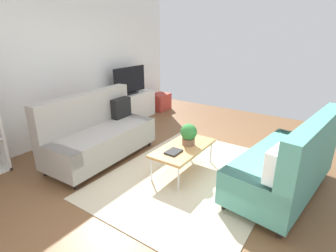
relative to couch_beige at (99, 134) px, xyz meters
The scene contains 14 objects.
ground_plane 1.57m from the couch_beige, 79.09° to the right, with size 7.68×7.68×0.00m, color brown.
wall_far 1.69m from the couch_beige, 77.81° to the left, with size 6.40×0.12×2.90m, color white.
area_rug 1.71m from the couch_beige, 78.17° to the right, with size 2.90×2.20×0.01m, color beige.
couch_beige is the anchor object (origin of this frame).
couch_green 2.92m from the couch_beige, 76.87° to the right, with size 2.00×1.09×1.10m.
coffee_table 1.47m from the couch_beige, 74.67° to the right, with size 1.10×0.56×0.42m.
tv_console 2.11m from the couch_beige, 27.77° to the left, with size 1.40×0.44×0.64m, color silver.
tv 2.16m from the couch_beige, 27.28° to the left, with size 1.00×0.20×0.64m.
storage_trunk 3.10m from the couch_beige, 16.55° to the left, with size 0.52×0.40×0.44m, color #B2382D.
potted_plant 1.53m from the couch_beige, 70.80° to the right, with size 0.25×0.25×0.33m.
table_book_0 1.42m from the couch_beige, 84.61° to the right, with size 0.24×0.18×0.03m, color #262626.
vase_0 1.67m from the couch_beige, 38.79° to the left, with size 0.09×0.09×0.18m, color #4C72B2.
vase_1 1.79m from the couch_beige, 35.71° to the left, with size 0.12×0.12×0.17m, color silver.
bottle_0 1.89m from the couch_beige, 30.30° to the left, with size 0.04×0.04×0.23m, color red.
Camera 1 is at (-3.00, -1.79, 2.06)m, focal length 28.04 mm.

